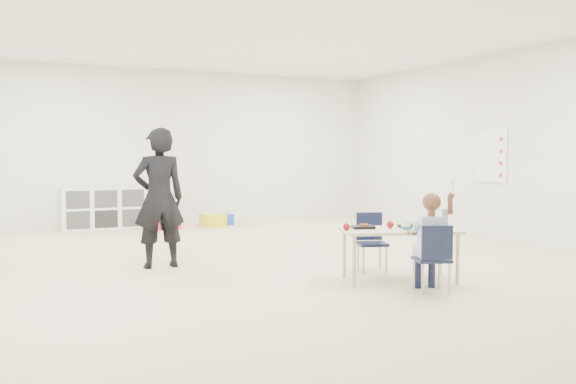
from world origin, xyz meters
name	(u,v)px	position (x,y,z in m)	size (l,w,h in m)	color
room	(267,144)	(0.00, 0.00, 1.40)	(9.00, 9.02, 2.80)	beige
table	(399,254)	(0.84, -1.44, 0.27)	(1.28, 0.91, 0.53)	beige
chair_near	(432,258)	(0.82, -1.97, 0.32)	(0.31, 0.29, 0.64)	black
chair_far	(372,243)	(0.86, -0.91, 0.32)	(0.31, 0.29, 0.64)	black
child	(432,238)	(0.82, -1.97, 0.50)	(0.42, 0.42, 1.00)	#AFC2ED
lunch_tray_near	(411,226)	(0.99, -1.42, 0.55)	(0.22, 0.16, 0.03)	black
lunch_tray_far	(363,227)	(0.52, -1.26, 0.55)	(0.22, 0.16, 0.03)	black
milk_carton	(406,225)	(0.82, -1.57, 0.58)	(0.07, 0.07, 0.10)	white
bread_roll	(429,226)	(1.08, -1.59, 0.56)	(0.09, 0.09, 0.07)	tan
apple_near	(390,225)	(0.78, -1.36, 0.57)	(0.07, 0.07, 0.07)	maroon
apple_far	(347,227)	(0.29, -1.32, 0.57)	(0.07, 0.07, 0.07)	maroon
cubby_shelf	(104,208)	(-1.20, 4.28, 0.35)	(1.40, 0.40, 0.70)	white
rules_poster	(492,156)	(3.98, 0.60, 1.25)	(0.02, 0.60, 0.80)	white
adult	(159,198)	(-1.18, 0.32, 0.79)	(0.57, 0.38, 1.57)	black
bin_red	(165,221)	(-0.27, 3.82, 0.12)	(0.39, 0.50, 0.24)	red
bin_yellow	(213,220)	(0.58, 3.78, 0.11)	(0.35, 0.45, 0.22)	#CECD15
bin_blue	(221,219)	(0.81, 3.98, 0.10)	(0.31, 0.40, 0.19)	blue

